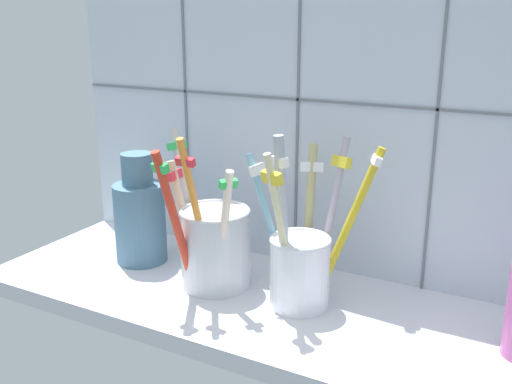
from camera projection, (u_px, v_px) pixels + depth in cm
name	position (u px, v px, depth cm)	size (l,w,h in cm)	color
counter_slab	(253.00, 304.00, 65.25)	(64.00, 22.00, 2.00)	silver
tile_wall_back	(302.00, 99.00, 69.08)	(64.00, 2.20, 45.00)	silver
toothbrush_cup_left	(213.00, 242.00, 66.30)	(12.51, 11.78, 18.50)	silver
toothbrush_cup_right	(301.00, 259.00, 61.83)	(14.08, 13.40, 18.90)	white
ceramic_vase	(140.00, 216.00, 72.94)	(6.38, 6.38, 13.96)	slate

